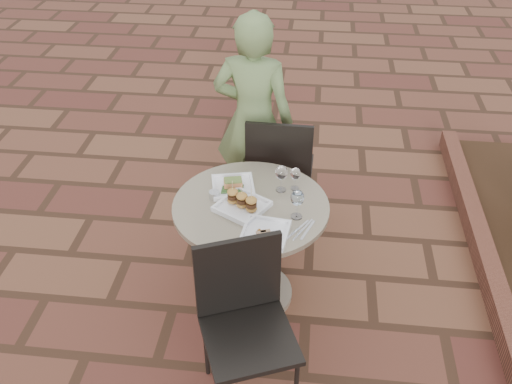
# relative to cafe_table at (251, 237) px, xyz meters

# --- Properties ---
(ground) EXTENTS (60.00, 60.00, 0.00)m
(ground) POSITION_rel_cafe_table_xyz_m (-0.06, 0.24, -0.48)
(ground) COLOR brown
(ground) RESTS_ON ground
(cafe_table) EXTENTS (0.90, 0.90, 0.73)m
(cafe_table) POSITION_rel_cafe_table_xyz_m (0.00, 0.00, 0.00)
(cafe_table) COLOR gray
(cafe_table) RESTS_ON ground
(chair_far) EXTENTS (0.45, 0.45, 0.93)m
(chair_far) POSITION_rel_cafe_table_xyz_m (0.12, 0.70, 0.07)
(chair_far) COLOR black
(chair_far) RESTS_ON ground
(chair_near) EXTENTS (0.57, 0.57, 0.93)m
(chair_near) POSITION_rel_cafe_table_xyz_m (0.04, -0.64, 0.07)
(chair_near) COLOR black
(chair_near) RESTS_ON ground
(diner) EXTENTS (0.60, 0.43, 1.55)m
(diner) POSITION_rel_cafe_table_xyz_m (-0.09, 0.90, 0.29)
(diner) COLOR #5C7440
(diner) RESTS_ON ground
(plate_salmon) EXTENTS (0.29, 0.29, 0.07)m
(plate_salmon) POSITION_rel_cafe_table_xyz_m (-0.12, 0.14, 0.27)
(plate_salmon) COLOR white
(plate_salmon) RESTS_ON cafe_table
(plate_sliders) EXTENTS (0.34, 0.34, 0.16)m
(plate_sliders) POSITION_rel_cafe_table_xyz_m (-0.04, -0.04, 0.28)
(plate_sliders) COLOR white
(plate_sliders) RESTS_ON cafe_table
(plate_tuna) EXTENTS (0.27, 0.27, 0.03)m
(plate_tuna) POSITION_rel_cafe_table_xyz_m (0.11, -0.26, 0.26)
(plate_tuna) COLOR white
(plate_tuna) RESTS_ON cafe_table
(wine_glass_right) EXTENTS (0.08, 0.08, 0.18)m
(wine_glass_right) POSITION_rel_cafe_table_xyz_m (0.27, -0.08, 0.37)
(wine_glass_right) COLOR white
(wine_glass_right) RESTS_ON cafe_table
(wine_glass_mid) EXTENTS (0.07, 0.07, 0.17)m
(wine_glass_mid) POSITION_rel_cafe_table_xyz_m (0.16, 0.16, 0.37)
(wine_glass_mid) COLOR white
(wine_glass_mid) RESTS_ON cafe_table
(wine_glass_far) EXTENTS (0.06, 0.06, 0.14)m
(wine_glass_far) POSITION_rel_cafe_table_xyz_m (0.24, 0.19, 0.35)
(wine_glass_far) COLOR white
(wine_glass_far) RESTS_ON cafe_table
(steel_ramekin) EXTENTS (0.08, 0.08, 0.05)m
(steel_ramekin) POSITION_rel_cafe_table_xyz_m (-0.22, 0.03, 0.27)
(steel_ramekin) COLOR silver
(steel_ramekin) RESTS_ON cafe_table
(cutlery_set) EXTENTS (0.18, 0.23, 0.00)m
(cutlery_set) POSITION_rel_cafe_table_xyz_m (0.31, -0.20, 0.25)
(cutlery_set) COLOR silver
(cutlery_set) RESTS_ON cafe_table
(planter_curb) EXTENTS (0.12, 3.00, 0.15)m
(planter_curb) POSITION_rel_cafe_table_xyz_m (1.54, 0.54, -0.41)
(planter_curb) COLOR brown
(planter_curb) RESTS_ON ground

